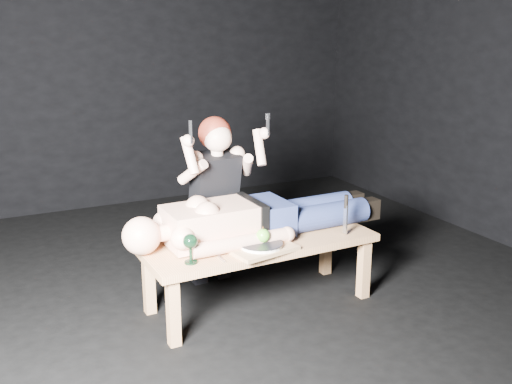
% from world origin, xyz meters
% --- Properties ---
extents(ground, '(5.00, 5.00, 0.00)m').
position_xyz_m(ground, '(0.00, 0.00, 0.00)').
color(ground, black).
rests_on(ground, ground).
extents(back_wall, '(5.00, 0.00, 5.00)m').
position_xyz_m(back_wall, '(0.00, 2.50, 1.50)').
color(back_wall, black).
rests_on(back_wall, ground).
extents(table, '(1.49, 0.59, 0.45)m').
position_xyz_m(table, '(0.18, -0.16, 0.23)').
color(table, tan).
rests_on(table, ground).
extents(lying_man, '(1.65, 0.54, 0.29)m').
position_xyz_m(lying_man, '(0.23, -0.06, 0.60)').
color(lying_man, tan).
rests_on(lying_man, table).
extents(kneeling_woman, '(0.69, 0.76, 1.22)m').
position_xyz_m(kneeling_woman, '(0.05, 0.32, 0.61)').
color(kneeling_woman, black).
rests_on(kneeling_woman, ground).
extents(serving_tray, '(0.43, 0.34, 0.02)m').
position_xyz_m(serving_tray, '(0.11, -0.32, 0.46)').
color(serving_tray, '#A78055').
rests_on(serving_tray, table).
extents(plate, '(0.30, 0.30, 0.02)m').
position_xyz_m(plate, '(0.11, -0.32, 0.48)').
color(plate, white).
rests_on(plate, serving_tray).
extents(apple, '(0.08, 0.08, 0.08)m').
position_xyz_m(apple, '(0.13, -0.31, 0.54)').
color(apple, green).
rests_on(apple, plate).
extents(goblet, '(0.09, 0.09, 0.18)m').
position_xyz_m(goblet, '(-0.34, -0.33, 0.54)').
color(goblet, black).
rests_on(goblet, table).
extents(fork_flat, '(0.02, 0.16, 0.01)m').
position_xyz_m(fork_flat, '(-0.16, -0.33, 0.45)').
color(fork_flat, '#B2B2B7').
rests_on(fork_flat, table).
extents(knife_flat, '(0.05, 0.16, 0.01)m').
position_xyz_m(knife_flat, '(0.25, -0.32, 0.45)').
color(knife_flat, '#B2B2B7').
rests_on(knife_flat, table).
extents(spoon_flat, '(0.09, 0.15, 0.01)m').
position_xyz_m(spoon_flat, '(0.18, -0.26, 0.45)').
color(spoon_flat, '#B2B2B7').
rests_on(spoon_flat, table).
extents(carving_knife, '(0.04, 0.04, 0.27)m').
position_xyz_m(carving_knife, '(0.72, -0.32, 0.58)').
color(carving_knife, '#B2B2B7').
rests_on(carving_knife, table).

